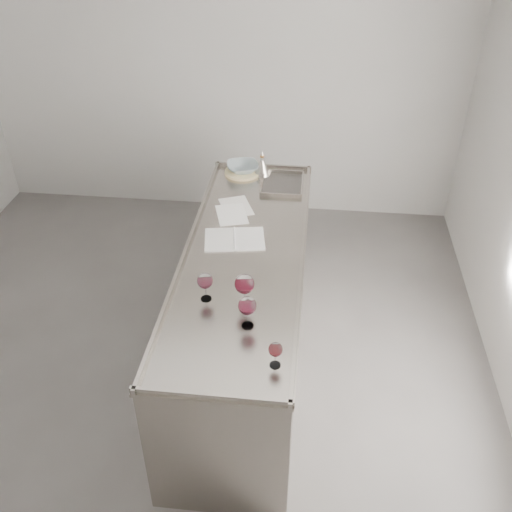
# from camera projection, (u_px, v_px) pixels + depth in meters

# --- Properties ---
(room_shell) EXTENTS (4.54, 5.04, 2.84)m
(room_shell) POSITION_uv_depth(u_px,v_px,m) (146.00, 209.00, 3.13)
(room_shell) COLOR #4C4A48
(room_shell) RESTS_ON ground
(counter) EXTENTS (0.77, 2.42, 0.97)m
(counter) POSITION_uv_depth(u_px,v_px,m) (245.00, 309.00, 3.87)
(counter) COLOR gray
(counter) RESTS_ON ground
(wine_glass_left) EXTENTS (0.09, 0.09, 0.17)m
(wine_glass_left) POSITION_uv_depth(u_px,v_px,m) (205.00, 281.00, 3.15)
(wine_glass_left) COLOR white
(wine_glass_left) RESTS_ON counter
(wine_glass_middle) EXTENTS (0.10, 0.10, 0.19)m
(wine_glass_middle) POSITION_uv_depth(u_px,v_px,m) (247.00, 306.00, 2.96)
(wine_glass_middle) COLOR white
(wine_glass_middle) RESTS_ON counter
(wine_glass_right) EXTENTS (0.11, 0.11, 0.21)m
(wine_glass_right) POSITION_uv_depth(u_px,v_px,m) (244.00, 285.00, 3.08)
(wine_glass_right) COLOR white
(wine_glass_right) RESTS_ON counter
(wine_glass_small) EXTENTS (0.07, 0.07, 0.14)m
(wine_glass_small) POSITION_uv_depth(u_px,v_px,m) (275.00, 350.00, 2.74)
(wine_glass_small) COLOR white
(wine_glass_small) RESTS_ON counter
(notebook) EXTENTS (0.42, 0.33, 0.02)m
(notebook) POSITION_uv_depth(u_px,v_px,m) (235.00, 239.00, 3.71)
(notebook) COLOR silver
(notebook) RESTS_ON counter
(loose_paper_top) EXTENTS (0.29, 0.34, 0.00)m
(loose_paper_top) POSITION_uv_depth(u_px,v_px,m) (236.00, 207.00, 4.06)
(loose_paper_top) COLOR silver
(loose_paper_top) RESTS_ON counter
(loose_paper_under) EXTENTS (0.27, 0.33, 0.00)m
(loose_paper_under) POSITION_uv_depth(u_px,v_px,m) (232.00, 214.00, 3.97)
(loose_paper_under) COLOR white
(loose_paper_under) RESTS_ON counter
(trivet) EXTENTS (0.34, 0.34, 0.02)m
(trivet) POSITION_uv_depth(u_px,v_px,m) (243.00, 172.00, 4.48)
(trivet) COLOR beige
(trivet) RESTS_ON counter
(ceramic_bowl) EXTENTS (0.30, 0.30, 0.06)m
(ceramic_bowl) POSITION_uv_depth(u_px,v_px,m) (243.00, 167.00, 4.46)
(ceramic_bowl) COLOR #85969B
(ceramic_bowl) RESTS_ON trivet
(wine_funnel) EXTENTS (0.14, 0.14, 0.20)m
(wine_funnel) POSITION_uv_depth(u_px,v_px,m) (262.00, 167.00, 4.44)
(wine_funnel) COLOR #AEA59B
(wine_funnel) RESTS_ON counter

